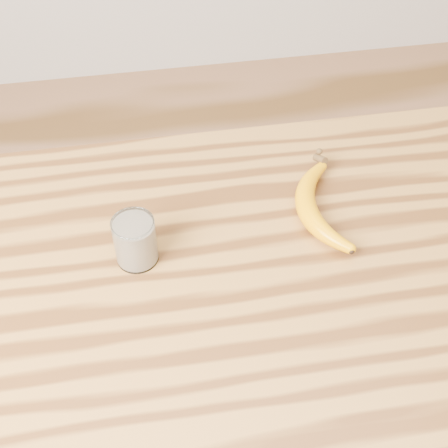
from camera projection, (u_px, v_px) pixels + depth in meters
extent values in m
cube|color=olive|center=(331.00, 286.00, 1.02)|extent=(1.20, 0.80, 0.04)
cylinder|color=brown|center=(55.00, 315.00, 1.52)|extent=(0.06, 0.06, 0.86)
cylinder|color=white|center=(135.00, 241.00, 1.00)|extent=(0.07, 0.07, 0.09)
torus|color=white|center=(132.00, 223.00, 0.97)|extent=(0.07, 0.07, 0.00)
cylinder|color=white|center=(135.00, 242.00, 1.00)|extent=(0.06, 0.06, 0.08)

